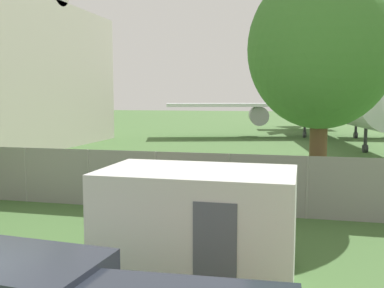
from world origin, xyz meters
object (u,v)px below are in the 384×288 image
object	(u,v)px
portable_cabin	(198,223)
airplane	(334,99)
picnic_bench_near_cabin	(170,213)
tree_near_hangar	(321,49)

from	to	relation	value
portable_cabin	airplane	bearing A→B (deg)	81.91
airplane	portable_cabin	distance (m)	34.76
picnic_bench_near_cabin	tree_near_hangar	distance (m)	7.78
airplane	tree_near_hangar	world-z (taller)	airplane
airplane	portable_cabin	bearing A→B (deg)	-16.96
airplane	tree_near_hangar	size ratio (longest dim) A/B	4.71
airplane	picnic_bench_near_cabin	xyz separation A→B (m)	(-6.70, -31.07, -3.20)
airplane	tree_near_hangar	xyz separation A→B (m)	(-2.36, -27.08, 1.88)
picnic_bench_near_cabin	tree_near_hangar	bearing A→B (deg)	42.65
airplane	picnic_bench_near_cabin	bearing A→B (deg)	-20.60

